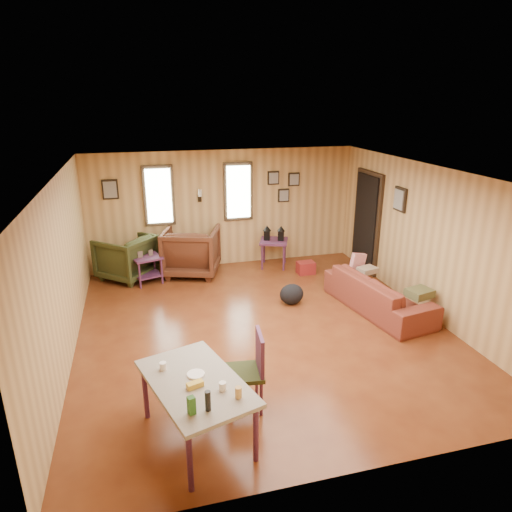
{
  "coord_description": "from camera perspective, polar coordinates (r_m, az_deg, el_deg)",
  "views": [
    {
      "loc": [
        -1.71,
        -6.07,
        3.4
      ],
      "look_at": [
        0.0,
        0.4,
        1.05
      ],
      "focal_mm": 32.0,
      "sensor_mm": 36.0,
      "label": 1
    }
  ],
  "objects": [
    {
      "name": "end_table",
      "position": [
        8.91,
        -13.48,
        -1.08
      ],
      "size": [
        0.64,
        0.61,
        0.66
      ],
      "rotation": [
        0.0,
        0.0,
        0.32
      ],
      "color": "#59274D",
      "rests_on": "ground"
    },
    {
      "name": "sofa_pillows",
      "position": [
        8.02,
        16.29,
        -2.68
      ],
      "size": [
        0.77,
        1.66,
        0.34
      ],
      "rotation": [
        0.0,
        0.0,
        0.25
      ],
      "color": "brown",
      "rests_on": "sofa"
    },
    {
      "name": "dining_chair",
      "position": [
        5.27,
        -0.73,
        -13.69
      ],
      "size": [
        0.47,
        0.47,
        0.94
      ],
      "rotation": [
        0.0,
        0.0,
        -0.11
      ],
      "color": "#2F3518",
      "rests_on": "ground"
    },
    {
      "name": "recliner_green",
      "position": [
        9.24,
        -15.93,
        0.11
      ],
      "size": [
        1.25,
        1.26,
        0.94
      ],
      "primitive_type": "imported",
      "rotation": [
        0.0,
        0.0,
        -2.29
      ],
      "color": "#2F3518",
      "rests_on": "ground"
    },
    {
      "name": "recliner_brown",
      "position": [
        9.16,
        -8.07,
        0.89
      ],
      "size": [
        1.28,
        1.24,
        1.06
      ],
      "primitive_type": "imported",
      "rotation": [
        0.0,
        0.0,
        2.81
      ],
      "color": "#4F2817",
      "rests_on": "ground"
    },
    {
      "name": "dining_table",
      "position": [
        4.81,
        -7.5,
        -15.89
      ],
      "size": [
        1.19,
        1.55,
        0.9
      ],
      "rotation": [
        0.0,
        0.0,
        0.3
      ],
      "color": "gray",
      "rests_on": "ground"
    },
    {
      "name": "side_table",
      "position": [
        9.46,
        2.25,
        2.16
      ],
      "size": [
        0.72,
        0.72,
        0.89
      ],
      "rotation": [
        0.0,
        0.0,
        -0.37
      ],
      "color": "#59274D",
      "rests_on": "ground"
    },
    {
      "name": "sofa",
      "position": [
        7.84,
        15.11,
        -3.84
      ],
      "size": [
        0.94,
        2.13,
        0.8
      ],
      "primitive_type": "imported",
      "rotation": [
        0.0,
        0.0,
        1.74
      ],
      "color": "maroon",
      "rests_on": "ground"
    },
    {
      "name": "backpack",
      "position": [
        7.89,
        4.48,
        -4.78
      ],
      "size": [
        0.48,
        0.4,
        0.36
      ],
      "rotation": [
        0.0,
        0.0,
        -0.24
      ],
      "color": "black",
      "rests_on": "ground"
    },
    {
      "name": "room",
      "position": [
        6.97,
        1.61,
        0.99
      ],
      "size": [
        5.54,
        6.04,
        2.44
      ],
      "color": "brown",
      "rests_on": "ground"
    },
    {
      "name": "cooler",
      "position": [
        9.27,
        6.24,
        -1.47
      ],
      "size": [
        0.35,
        0.26,
        0.25
      ],
      "rotation": [
        0.0,
        0.0,
        0.03
      ],
      "color": "maroon",
      "rests_on": "ground"
    }
  ]
}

